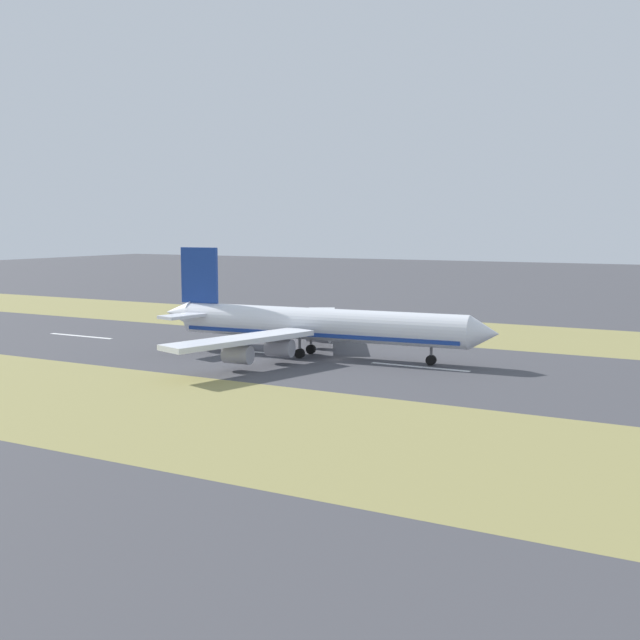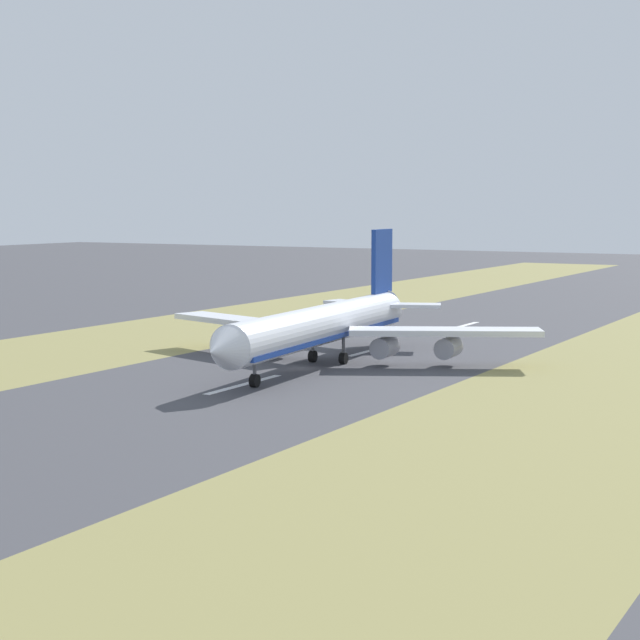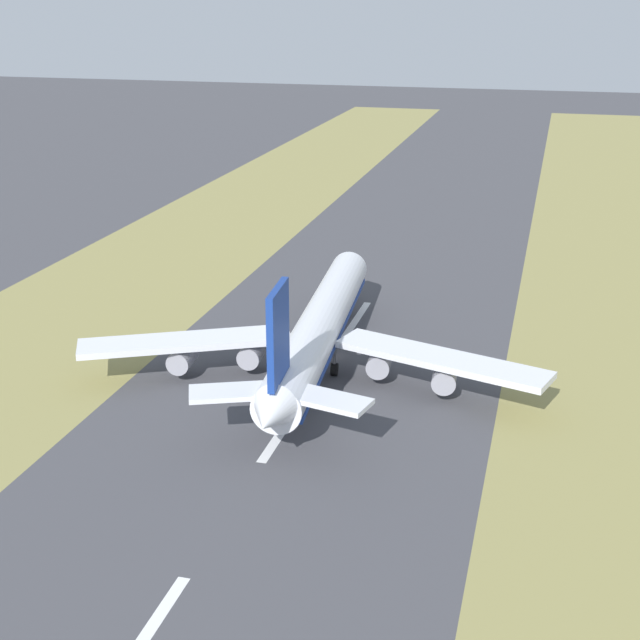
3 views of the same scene
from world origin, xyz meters
TOP-DOWN VIEW (x-y plane):
  - ground_plane at (0.00, 0.00)m, footprint 800.00×800.00m
  - grass_median_west at (-45.00, 0.00)m, footprint 40.00×600.00m
  - centreline_dash_mid at (0.00, -24.01)m, footprint 1.20×18.00m
  - centreline_dash_far at (0.00, 15.99)m, footprint 1.20×18.00m
  - airplane_main_jet at (-0.63, -5.91)m, footprint 63.92×67.22m

SIDE VIEW (x-z plane):
  - ground_plane at x=0.00m, z-range 0.00..0.00m
  - grass_median_west at x=-45.00m, z-range 0.00..0.01m
  - centreline_dash_mid at x=0.00m, z-range 0.00..0.01m
  - centreline_dash_far at x=0.00m, z-range 0.00..0.01m
  - airplane_main_jet at x=-0.63m, z-range -4.08..16.12m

